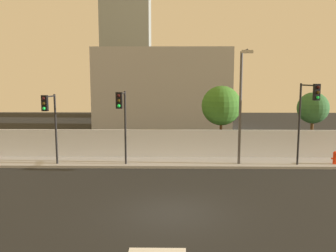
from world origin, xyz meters
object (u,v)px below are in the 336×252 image
at_px(street_lamp_curbside, 241,98).
at_px(traffic_light_left, 50,114).
at_px(traffic_light_center, 122,112).
at_px(roadside_tree_midleft, 313,108).
at_px(fire_hydrant, 335,157).
at_px(roadside_tree_leftmost, 221,106).
at_px(traffic_light_right, 308,107).

bearing_deg(street_lamp_curbside, traffic_light_left, -177.30).
height_order(traffic_light_left, traffic_light_center, traffic_light_center).
height_order(traffic_light_left, street_lamp_curbside, street_lamp_curbside).
relative_size(street_lamp_curbside, roadside_tree_midleft, 1.54).
height_order(fire_hydrant, roadside_tree_leftmost, roadside_tree_leftmost).
relative_size(traffic_light_left, street_lamp_curbside, 0.63).
height_order(fire_hydrant, roadside_tree_midleft, roadside_tree_midleft).
relative_size(street_lamp_curbside, fire_hydrant, 8.55).
bearing_deg(fire_hydrant, traffic_light_center, -175.28).
xyz_separation_m(traffic_light_left, traffic_light_right, (14.77, -0.17, 0.46)).
bearing_deg(traffic_light_center, roadside_tree_midleft, 17.66).
bearing_deg(traffic_light_right, street_lamp_curbside, 169.35).
relative_size(traffic_light_right, street_lamp_curbside, 0.72).
bearing_deg(traffic_light_left, roadside_tree_leftmost, 19.57).
distance_m(traffic_light_left, fire_hydrant, 17.13).
bearing_deg(fire_hydrant, traffic_light_right, -155.08).
height_order(traffic_light_center, street_lamp_curbside, street_lamp_curbside).
bearing_deg(traffic_light_left, fire_hydrant, 2.79).
distance_m(traffic_light_left, street_lamp_curbside, 11.16).
distance_m(street_lamp_curbside, fire_hydrant, 6.82).
xyz_separation_m(traffic_light_left, traffic_light_center, (4.22, -0.22, 0.15)).
relative_size(traffic_light_left, roadside_tree_leftmost, 0.88).
xyz_separation_m(traffic_light_center, traffic_light_right, (10.55, 0.06, 0.31)).
distance_m(street_lamp_curbside, roadside_tree_leftmost, 3.33).
xyz_separation_m(traffic_light_left, street_lamp_curbside, (11.11, 0.52, 0.92)).
distance_m(traffic_light_right, roadside_tree_leftmost, 5.86).
bearing_deg(traffic_light_left, street_lamp_curbside, 2.70).
bearing_deg(traffic_light_center, traffic_light_right, 0.32).
bearing_deg(fire_hydrant, street_lamp_curbside, -177.03).
bearing_deg(traffic_light_center, fire_hydrant, 4.72).
distance_m(fire_hydrant, roadside_tree_midleft, 3.95).
relative_size(fire_hydrant, roadside_tree_midleft, 0.18).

